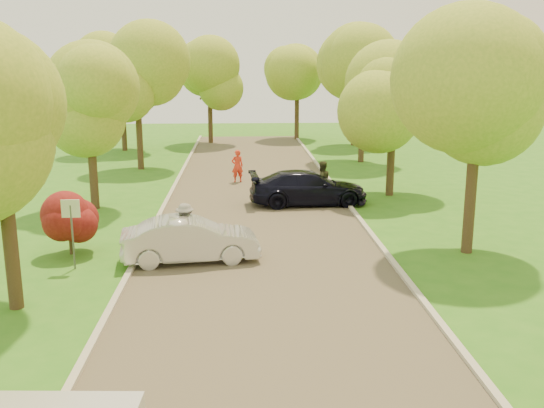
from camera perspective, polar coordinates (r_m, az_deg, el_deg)
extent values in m
plane|color=#30721B|center=(15.24, -0.15, -10.68)|extent=(100.00, 100.00, 0.00)
cube|color=#4C4438|center=(22.78, -1.17, -2.53)|extent=(8.00, 60.00, 0.01)
cube|color=#B2AD9E|center=(23.00, -11.32, -2.50)|extent=(0.18, 60.00, 0.12)
cube|color=#B2AD9E|center=(23.24, 8.87, -2.23)|extent=(0.18, 60.00, 0.12)
cylinder|color=#59595E|center=(19.33, -18.24, -3.01)|extent=(0.06, 0.06, 2.00)
cube|color=white|center=(19.11, -18.44, -0.41)|extent=(0.55, 0.04, 0.55)
cylinder|color=#382619|center=(21.03, -18.39, -3.58)|extent=(0.12, 0.12, 0.70)
sphere|color=#590F0F|center=(20.83, -18.54, -1.60)|extent=(1.70, 1.70, 1.70)
cylinder|color=#382619|center=(16.59, -23.42, -3.19)|extent=(0.36, 0.36, 3.60)
sphere|color=olive|center=(15.78, -22.32, 10.42)|extent=(3.45, 3.45, 3.45)
cylinder|color=#382619|center=(27.07, -16.48, 2.85)|extent=(0.36, 0.36, 3.15)
sphere|color=olive|center=(26.73, -16.87, 8.84)|extent=(4.20, 4.20, 4.20)
sphere|color=olive|center=(26.56, -15.62, 10.25)|extent=(3.15, 3.15, 3.15)
cylinder|color=#382619|center=(36.65, -12.36, 6.18)|extent=(0.36, 0.36, 3.83)
sphere|color=olive|center=(36.41, -12.62, 11.42)|extent=(4.80, 4.80, 4.80)
sphere|color=olive|center=(36.29, -11.53, 12.61)|extent=(3.60, 3.60, 3.60)
cylinder|color=#382619|center=(20.79, 18.18, 0.70)|extent=(0.36, 0.36, 3.83)
sphere|color=olive|center=(20.37, 18.87, 10.11)|extent=(5.00, 5.00, 5.00)
sphere|color=olive|center=(20.64, 21.00, 12.07)|extent=(3.75, 3.75, 3.75)
cylinder|color=#382619|center=(29.15, 11.12, 4.07)|extent=(0.36, 0.36, 3.38)
sphere|color=olive|center=(28.85, 11.38, 9.98)|extent=(4.40, 4.40, 4.40)
sphere|color=olive|center=(28.99, 12.73, 11.24)|extent=(3.30, 3.30, 3.30)
cylinder|color=#382619|center=(38.92, 8.45, 6.90)|extent=(0.36, 0.36, 4.05)
sphere|color=olive|center=(38.70, 8.63, 12.18)|extent=(5.20, 5.20, 5.20)
sphere|color=olive|center=(38.86, 9.83, 13.29)|extent=(3.90, 3.90, 3.90)
cylinder|color=#382619|center=(44.91, -13.79, 7.19)|extent=(0.36, 0.36, 3.60)
sphere|color=olive|center=(44.71, -14.02, 11.40)|extent=(5.00, 5.00, 5.00)
sphere|color=olive|center=(44.57, -13.11, 12.40)|extent=(3.75, 3.75, 3.75)
cylinder|color=#382619|center=(46.93, 7.72, 7.82)|extent=(0.36, 0.36, 3.83)
sphere|color=olive|center=(46.75, 7.85, 11.99)|extent=(5.00, 5.00, 5.00)
sphere|color=olive|center=(46.88, 8.81, 12.88)|extent=(3.75, 3.75, 3.75)
cylinder|color=#382619|center=(48.18, -5.82, 7.74)|extent=(0.36, 0.36, 3.38)
sphere|color=olive|center=(48.00, -5.91, 11.46)|extent=(4.80, 4.80, 4.80)
sphere|color=olive|center=(47.95, -5.05, 12.34)|extent=(3.60, 3.60, 3.60)
cylinder|color=#382619|center=(50.33, 2.35, 8.15)|extent=(0.36, 0.36, 3.60)
sphere|color=olive|center=(50.15, 2.38, 11.91)|extent=(5.00, 5.00, 5.00)
sphere|color=olive|center=(50.22, 3.27, 12.76)|extent=(3.75, 3.75, 3.75)
imported|color=silver|center=(19.32, -7.68, -3.35)|extent=(4.48, 2.07, 1.42)
imported|color=black|center=(26.92, 3.42, 1.54)|extent=(5.33, 2.42, 1.51)
cube|color=black|center=(20.02, -8.08, -4.60)|extent=(0.56, 0.87, 0.02)
cylinder|color=#BFCC4C|center=(20.26, -7.48, -4.54)|extent=(0.05, 0.07, 0.07)
cylinder|color=#BFCC4C|center=(20.33, -7.86, -4.49)|extent=(0.05, 0.07, 0.07)
cylinder|color=#BFCC4C|center=(19.75, -8.30, -5.03)|extent=(0.05, 0.07, 0.07)
cylinder|color=#BFCC4C|center=(19.82, -8.69, -4.98)|extent=(0.05, 0.07, 0.07)
imported|color=slate|center=(19.79, -8.16, -2.29)|extent=(1.23, 0.99, 1.66)
imported|color=red|center=(31.98, -3.28, 3.58)|extent=(0.71, 0.55, 1.73)
imported|color=#373922|center=(27.61, 4.71, 2.15)|extent=(1.11, 1.01, 1.84)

